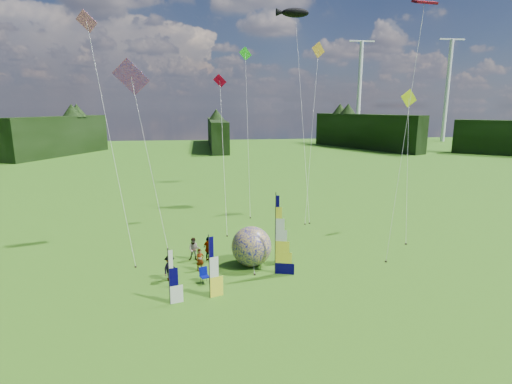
{
  "coord_description": "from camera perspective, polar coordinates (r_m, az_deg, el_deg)",
  "views": [
    {
      "loc": [
        -4.35,
        -20.28,
        10.81
      ],
      "look_at": [
        -1.0,
        4.0,
        5.5
      ],
      "focal_mm": 28.0,
      "sensor_mm": 36.0,
      "label": 1
    }
  ],
  "objects": [
    {
      "name": "camp_chair",
      "position": [
        25.49,
        -7.35,
        -11.76
      ],
      "size": [
        0.73,
        0.73,
        0.99
      ],
      "primitive_type": null,
      "rotation": [
        0.0,
        0.0,
        0.36
      ],
      "color": "#010763",
      "rests_on": "ground"
    },
    {
      "name": "small_kite_red",
      "position": [
        36.39,
        -4.72,
        6.36
      ],
      "size": [
        3.92,
        10.22,
        14.24
      ],
      "primitive_type": null,
      "rotation": [
        0.0,
        0.0,
        -0.18
      ],
      "color": "red",
      "rests_on": "ground"
    },
    {
      "name": "bol_inflatable",
      "position": [
        27.59,
        -0.66,
        -7.77
      ],
      "size": [
        2.87,
        2.87,
        2.76
      ],
      "primitive_type": "sphere",
      "rotation": [
        0.0,
        0.0,
        -0.04
      ],
      "color": "#00036F",
      "rests_on": "ground"
    },
    {
      "name": "small_kite_green",
      "position": [
        43.03,
        -1.2,
        9.75
      ],
      "size": [
        6.01,
        13.3,
        17.91
      ],
      "primitive_type": null,
      "rotation": [
        0.0,
        0.0,
        0.22
      ],
      "color": "green",
      "rests_on": "ground"
    },
    {
      "name": "kite_parafoil",
      "position": [
        31.15,
        20.74,
        10.05
      ],
      "size": [
        8.01,
        8.8,
        20.1
      ],
      "primitive_type": null,
      "rotation": [
        0.0,
        0.0,
        -0.05
      ],
      "color": "#A90013",
      "rests_on": "ground"
    },
    {
      "name": "spectator_b",
      "position": [
        28.96,
        -8.85,
        -8.07
      ],
      "size": [
        0.86,
        0.5,
        1.67
      ],
      "primitive_type": "imported",
      "rotation": [
        0.0,
        0.0,
        -0.13
      ],
      "color": "#66594C",
      "rests_on": "ground"
    },
    {
      "name": "turbine_right",
      "position": [
        131.93,
        14.53,
        13.67
      ],
      "size": [
        8.0,
        1.2,
        30.0
      ],
      "primitive_type": null,
      "color": "silver",
      "rests_on": "ground"
    },
    {
      "name": "side_banner_left",
      "position": [
        23.07,
        -6.68,
        -10.74
      ],
      "size": [
        1.0,
        0.41,
        3.69
      ],
      "primitive_type": null,
      "rotation": [
        0.0,
        0.0,
        0.32
      ],
      "color": "yellow",
      "rests_on": "ground"
    },
    {
      "name": "turbine_left",
      "position": [
        137.25,
        25.63,
        12.81
      ],
      "size": [
        8.0,
        1.2,
        30.0
      ],
      "primitive_type": null,
      "color": "silver",
      "rests_on": "ground"
    },
    {
      "name": "feather_banner_main",
      "position": [
        25.87,
        2.79,
        -6.2
      ],
      "size": [
        1.39,
        0.49,
        5.28
      ],
      "primitive_type": null,
      "rotation": [
        0.0,
        0.0,
        -0.28
      ],
      "color": "#040044",
      "rests_on": "ground"
    },
    {
      "name": "small_kite_pink",
      "position": [
        29.6,
        -20.13,
        7.88
      ],
      "size": [
        6.87,
        8.31,
        17.9
      ],
      "primitive_type": null,
      "rotation": [
        0.0,
        0.0,
        -0.19
      ],
      "color": "#D5578F",
      "rests_on": "ground"
    },
    {
      "name": "treeline_ring",
      "position": [
        21.84,
        4.06,
        -5.98
      ],
      "size": [
        210.0,
        210.0,
        8.0
      ],
      "primitive_type": null,
      "color": "black",
      "rests_on": "ground"
    },
    {
      "name": "ground",
      "position": [
        23.39,
        3.91,
        -15.33
      ],
      "size": [
        220.0,
        220.0,
        0.0
      ],
      "primitive_type": "plane",
      "color": "#4C701C",
      "rests_on": "ground"
    },
    {
      "name": "kite_whale",
      "position": [
        42.46,
        6.57,
        12.96
      ],
      "size": [
        7.52,
        16.54,
        22.82
      ],
      "primitive_type": null,
      "rotation": [
        0.0,
        0.0,
        0.19
      ],
      "color": "black",
      "rests_on": "ground"
    },
    {
      "name": "small_kite_yellow",
      "position": [
        35.85,
        20.9,
        4.36
      ],
      "size": [
        6.23,
        9.17,
        12.8
      ],
      "primitive_type": null,
      "rotation": [
        0.0,
        0.0,
        0.13
      ],
      "color": "#FFFE18",
      "rests_on": "ground"
    },
    {
      "name": "spectator_c",
      "position": [
        26.08,
        -12.22,
        -10.56
      ],
      "size": [
        0.9,
        1.13,
        1.67
      ],
      "primitive_type": "imported",
      "rotation": [
        0.0,
        0.0,
        1.03
      ],
      "color": "#66594C",
      "rests_on": "ground"
    },
    {
      "name": "spectator_d",
      "position": [
        28.66,
        -6.81,
        -8.1
      ],
      "size": [
        0.96,
        1.1,
        1.79
      ],
      "primitive_type": "imported",
      "rotation": [
        0.0,
        0.0,
        2.2
      ],
      "color": "#66594C",
      "rests_on": "ground"
    },
    {
      "name": "kite_rainbow_delta",
      "position": [
        32.87,
        -15.19,
        6.55
      ],
      "size": [
        7.82,
        10.48,
        15.6
      ],
      "primitive_type": null,
      "rotation": [
        0.0,
        0.0,
        -0.01
      ],
      "color": "red",
      "rests_on": "ground"
    },
    {
      "name": "spectator_a",
      "position": [
        27.23,
        -8.01,
        -9.57
      ],
      "size": [
        0.65,
        0.54,
        1.51
      ],
      "primitive_type": "imported",
      "rotation": [
        0.0,
        0.0,
        0.39
      ],
      "color": "#66594C",
      "rests_on": "ground"
    },
    {
      "name": "side_banner_far",
      "position": [
        22.85,
        -12.33,
        -11.89
      ],
      "size": [
        0.94,
        0.33,
        3.17
      ],
      "primitive_type": null,
      "rotation": [
        0.0,
        0.0,
        0.25
      ],
      "color": "white",
      "rests_on": "ground"
    },
    {
      "name": "small_kite_orange",
      "position": [
        40.13,
        8.04,
        9.42
      ],
      "size": [
        8.95,
        11.91,
        17.87
      ],
      "primitive_type": null,
      "rotation": [
        0.0,
        0.0,
        0.33
      ],
      "color": "gold",
      "rests_on": "ground"
    }
  ]
}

